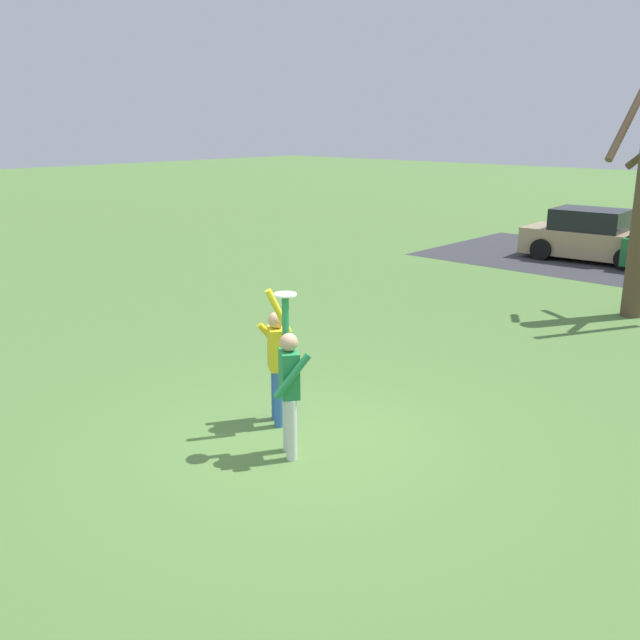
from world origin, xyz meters
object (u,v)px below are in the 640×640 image
object	(u,v)px
person_defender	(277,358)
frisbee_disc	(285,294)
parked_car_tan	(592,237)
person_catcher	(289,384)

from	to	relation	value
person_defender	frisbee_disc	size ratio (longest dim) A/B	7.06
person_defender	frisbee_disc	bearing A→B (deg)	0.00
frisbee_disc	parked_car_tan	size ratio (longest dim) A/B	0.07
person_defender	person_catcher	bearing A→B (deg)	0.00
person_catcher	person_defender	bearing A→B (deg)	0.00
person_catcher	frisbee_disc	bearing A→B (deg)	0.00
person_catcher	frisbee_disc	size ratio (longest dim) A/B	7.18
person_catcher	person_defender	distance (m)	1.03
person_defender	parked_car_tan	bearing A→B (deg)	131.34
person_catcher	person_defender	xyz separation A→B (m)	(-0.84, 0.60, -0.00)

